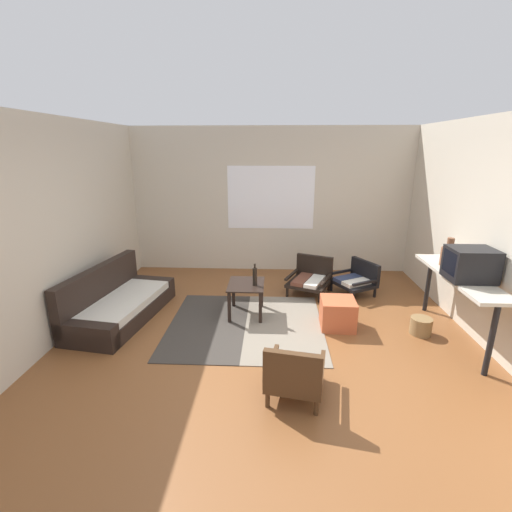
% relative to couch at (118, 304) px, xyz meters
% --- Properties ---
extents(ground_plane, '(7.80, 7.80, 0.00)m').
position_rel_couch_xyz_m(ground_plane, '(2.12, -0.75, -0.22)').
color(ground_plane, brown).
extents(far_wall_with_window, '(5.60, 0.13, 2.70)m').
position_rel_couch_xyz_m(far_wall_with_window, '(2.12, 2.30, 1.13)').
color(far_wall_with_window, beige).
rests_on(far_wall_with_window, ground).
extents(side_wall_right, '(0.12, 6.60, 2.70)m').
position_rel_couch_xyz_m(side_wall_right, '(4.78, -0.45, 1.13)').
color(side_wall_right, beige).
rests_on(side_wall_right, ground).
extents(side_wall_left, '(0.12, 6.60, 2.70)m').
position_rel_couch_xyz_m(side_wall_left, '(-0.54, -0.45, 1.13)').
color(side_wall_left, beige).
rests_on(side_wall_left, ground).
extents(area_rug, '(2.07, 1.94, 0.01)m').
position_rel_couch_xyz_m(area_rug, '(1.81, -0.14, -0.21)').
color(area_rug, '#38332D').
rests_on(area_rug, ground).
extents(couch, '(1.05, 1.89, 0.74)m').
position_rel_couch_xyz_m(couch, '(0.00, 0.00, 0.00)').
color(couch, black).
rests_on(couch, ground).
extents(coffee_table, '(0.51, 0.62, 0.47)m').
position_rel_couch_xyz_m(coffee_table, '(1.80, 0.20, 0.15)').
color(coffee_table, black).
rests_on(coffee_table, ground).
extents(armchair_by_window, '(0.82, 0.83, 0.58)m').
position_rel_couch_xyz_m(armchair_by_window, '(2.80, 1.10, 0.04)').
color(armchair_by_window, black).
rests_on(armchair_by_window, ground).
extents(armchair_striped_foreground, '(0.64, 0.72, 0.61)m').
position_rel_couch_xyz_m(armchair_striped_foreground, '(2.39, -1.60, 0.05)').
color(armchair_striped_foreground, '#472D19').
rests_on(armchair_striped_foreground, ground).
extents(armchair_corner, '(0.77, 0.80, 0.54)m').
position_rel_couch_xyz_m(armchair_corner, '(3.55, 1.08, 0.04)').
color(armchair_corner, black).
rests_on(armchair_corner, ground).
extents(ottoman_orange, '(0.46, 0.46, 0.39)m').
position_rel_couch_xyz_m(ottoman_orange, '(3.04, -0.12, -0.02)').
color(ottoman_orange, '#BC5633').
rests_on(ottoman_orange, ground).
extents(console_shelf, '(0.43, 1.72, 0.85)m').
position_rel_couch_xyz_m(console_shelf, '(4.43, -0.34, 0.54)').
color(console_shelf, beige).
rests_on(console_shelf, ground).
extents(crt_television, '(0.49, 0.40, 0.38)m').
position_rel_couch_xyz_m(crt_television, '(4.43, -0.53, 0.82)').
color(crt_television, black).
rests_on(crt_television, console_shelf).
extents(clay_vase, '(0.20, 0.20, 0.37)m').
position_rel_couch_xyz_m(clay_vase, '(4.43, -0.00, 0.77)').
color(clay_vase, brown).
rests_on(clay_vase, console_shelf).
extents(glass_bottle, '(0.06, 0.06, 0.31)m').
position_rel_couch_xyz_m(glass_bottle, '(1.92, 0.15, 0.39)').
color(glass_bottle, black).
rests_on(glass_bottle, coffee_table).
extents(wicker_basket, '(0.27, 0.27, 0.22)m').
position_rel_couch_xyz_m(wicker_basket, '(4.09, -0.27, -0.11)').
color(wicker_basket, olive).
rests_on(wicker_basket, ground).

